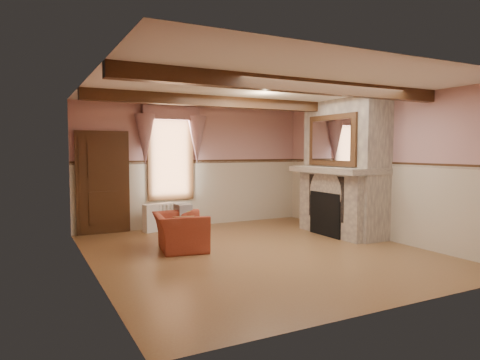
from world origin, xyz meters
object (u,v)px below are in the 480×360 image
mantel_clock (320,161)px  side_table (182,229)px  oil_lamp (318,160)px  armchair (180,232)px  radiator (158,217)px  bowl (339,165)px

mantel_clock → side_table: bearing=178.7°
mantel_clock → oil_lamp: oil_lamp is taller
armchair → radiator: bearing=4.4°
radiator → bowl: bearing=-52.0°
mantel_clock → armchair: bearing=-172.9°
radiator → bowl: bowl is taller
armchair → mantel_clock: (3.40, 0.43, 1.19)m
radiator → oil_lamp: 3.75m
oil_lamp → armchair: bearing=-171.5°
armchair → oil_lamp: (3.40, 0.51, 1.23)m
radiator → oil_lamp: oil_lamp is taller
mantel_clock → oil_lamp: 0.09m
side_table → oil_lamp: 3.45m
oil_lamp → side_table: bearing=-179.8°
radiator → mantel_clock: size_ratio=2.92×
side_table → bowl: 3.49m
armchair → mantel_clock: 3.63m
armchair → bowl: (3.40, -0.21, 1.14)m
side_table → radiator: bearing=91.3°
side_table → radiator: 1.44m
radiator → mantel_clock: (3.23, -1.51, 1.22)m
armchair → radiator: 1.94m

